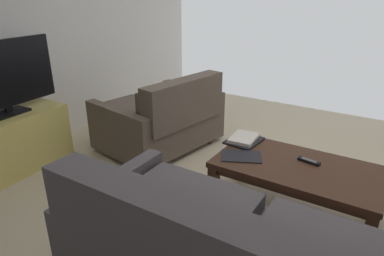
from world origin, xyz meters
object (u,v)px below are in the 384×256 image
at_px(loveseat_near, 163,118).
at_px(tv_stand, 15,141).
at_px(loose_magazine, 241,156).
at_px(coffee_table, 297,173).
at_px(flat_tv, 1,77).
at_px(tv_remote, 309,161).
at_px(book_stack, 244,139).

height_order(loveseat_near, tv_stand, loveseat_near).
distance_m(tv_stand, loose_magazine, 2.12).
distance_m(loveseat_near, tv_stand, 1.42).
relative_size(loveseat_near, loose_magazine, 4.38).
distance_m(coffee_table, flat_tv, 2.58).
bearing_deg(tv_stand, loveseat_near, -129.20).
bearing_deg(tv_remote, book_stack, -8.72).
bearing_deg(flat_tv, tv_stand, -64.72).
distance_m(coffee_table, tv_remote, 0.12).
height_order(book_stack, loose_magazine, book_stack).
bearing_deg(loose_magazine, tv_stand, -100.30).
relative_size(tv_stand, book_stack, 3.10).
distance_m(loveseat_near, loose_magazine, 1.27).
bearing_deg(tv_stand, loose_magazine, -164.54).
bearing_deg(loveseat_near, loose_magazine, 154.88).
xyz_separation_m(loveseat_near, flat_tv, (0.90, 1.10, 0.55)).
bearing_deg(loose_magazine, tv_remote, 85.68).
height_order(flat_tv, tv_remote, flat_tv).
xyz_separation_m(coffee_table, tv_stand, (2.44, 0.66, -0.09)).
height_order(coffee_table, book_stack, book_stack).
bearing_deg(coffee_table, tv_stand, 15.16).
bearing_deg(loveseat_near, coffee_table, 164.09).
xyz_separation_m(book_stack, loose_magazine, (-0.10, 0.26, -0.02)).
height_order(loveseat_near, flat_tv, flat_tv).
bearing_deg(book_stack, loose_magazine, 110.68).
bearing_deg(tv_stand, coffee_table, -164.84).
bearing_deg(tv_remote, loveseat_near, -12.63).
relative_size(flat_tv, loose_magazine, 3.44).
distance_m(flat_tv, loose_magazine, 2.17).
height_order(flat_tv, book_stack, flat_tv).
bearing_deg(loveseat_near, book_stack, 165.34).
relative_size(tv_remote, loose_magazine, 0.56).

